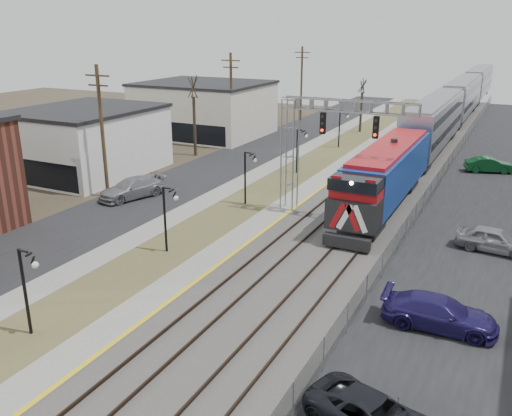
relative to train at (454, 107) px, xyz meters
The scene contains 19 objects.
street_west 36.32m from the train, 118.01° to the right, with size 7.00×120.00×0.04m, color black.
sidewalk 34.44m from the train, 111.36° to the right, with size 2.00×120.00×0.08m, color gray.
grass_median 33.47m from the train, 106.55° to the right, with size 4.00×120.00×0.06m, color #4C4E29.
platform 32.73m from the train, 101.50° to the right, with size 2.00×120.00×0.24m, color gray.
ballast_bed 32.12m from the train, 92.69° to the right, with size 8.00×120.00×0.20m, color #595651.
platform_edge 32.56m from the train, 99.97° to the right, with size 0.24×120.00×0.01m, color gold.
track_near 32.26m from the train, 96.25° to the right, with size 1.58×120.00×0.15m.
track_far 32.07m from the train, 90.00° to the right, with size 1.58×120.00×0.15m.
train is the anchor object (origin of this frame).
signal_gantry 39.29m from the train, 96.27° to the right, with size 9.00×1.07×8.15m.
lampposts 49.60m from the train, 101.04° to the right, with size 0.14×62.14×4.00m.
utility_poles 46.53m from the train, 115.49° to the right, with size 0.28×80.28×10.00m.
fence 32.14m from the train, 85.17° to the right, with size 0.04×120.00×1.60m, color gray.
buildings_west 50.30m from the train, 121.79° to the right, with size 14.00×67.00×7.00m.
bare_trees 33.41m from the train, 122.93° to the right, with size 12.30×42.30×5.95m.
car_lot_d 51.04m from the train, 83.09° to the right, with size 2.01×4.93×1.43m, color #1E164F.
car_lot_e 41.17m from the train, 79.22° to the right, with size 1.72×4.27×1.46m, color gray.
car_lot_f 21.94m from the train, 74.14° to the right, with size 1.44×4.12×1.36m, color #0E4721.
car_street_b 45.26m from the train, 113.46° to the right, with size 2.15×5.30×1.54m, color gray.
Camera 1 is at (13.76, -5.94, 12.64)m, focal length 38.00 mm.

